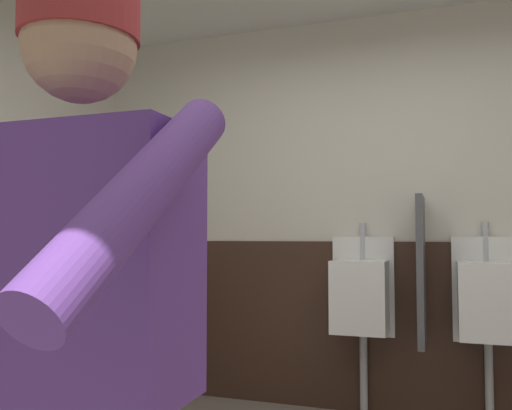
{
  "coord_description": "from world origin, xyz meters",
  "views": [
    {
      "loc": [
        0.35,
        -1.77,
        1.16
      ],
      "look_at": [
        -0.19,
        -0.24,
        1.25
      ],
      "focal_mm": 37.69,
      "sensor_mm": 36.0,
      "label": 1
    }
  ],
  "objects_px": {
    "urinal_middle": "(488,300)",
    "trash_bin": "(24,393)",
    "urinal_left": "(361,295)",
    "person": "(72,308)"
  },
  "relations": [
    {
      "from": "urinal_left",
      "to": "person",
      "type": "bearing_deg",
      "value": -94.85
    },
    {
      "from": "urinal_left",
      "to": "urinal_middle",
      "type": "xyz_separation_m",
      "value": [
        0.75,
        0.0,
        0.0
      ]
    },
    {
      "from": "urinal_middle",
      "to": "person",
      "type": "height_order",
      "value": "person"
    },
    {
      "from": "urinal_middle",
      "to": "urinal_left",
      "type": "bearing_deg",
      "value": 180.0
    },
    {
      "from": "urinal_middle",
      "to": "trash_bin",
      "type": "xyz_separation_m",
      "value": [
        -2.41,
        -1.09,
        -0.47
      ]
    },
    {
      "from": "urinal_left",
      "to": "trash_bin",
      "type": "height_order",
      "value": "urinal_left"
    },
    {
      "from": "urinal_middle",
      "to": "trash_bin",
      "type": "height_order",
      "value": "urinal_middle"
    },
    {
      "from": "urinal_middle",
      "to": "person",
      "type": "relative_size",
      "value": 0.74
    },
    {
      "from": "urinal_middle",
      "to": "person",
      "type": "bearing_deg",
      "value": -110.72
    },
    {
      "from": "urinal_left",
      "to": "trash_bin",
      "type": "xyz_separation_m",
      "value": [
        -1.66,
        -1.09,
        -0.47
      ]
    }
  ]
}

